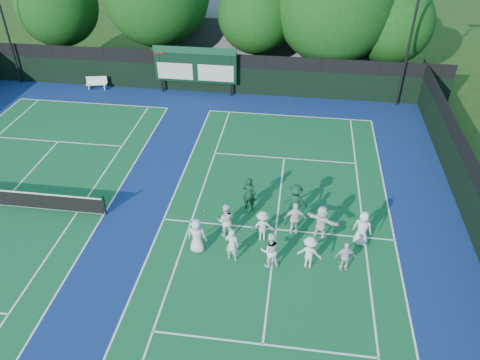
# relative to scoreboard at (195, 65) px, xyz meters

# --- Properties ---
(ground) EXTENTS (120.00, 120.00, 0.00)m
(ground) POSITION_rel_scoreboard_xyz_m (7.01, -15.59, -2.19)
(ground) COLOR #1F3D10
(ground) RESTS_ON ground
(court_apron) EXTENTS (34.00, 32.00, 0.01)m
(court_apron) POSITION_rel_scoreboard_xyz_m (1.01, -14.59, -2.19)
(court_apron) COLOR navy
(court_apron) RESTS_ON ground
(near_court) EXTENTS (11.05, 23.85, 0.01)m
(near_court) POSITION_rel_scoreboard_xyz_m (7.01, -14.59, -2.18)
(near_court) COLOR #125A2C
(near_court) RESTS_ON ground
(left_court) EXTENTS (11.05, 23.85, 0.01)m
(left_court) POSITION_rel_scoreboard_xyz_m (-6.99, -14.59, -2.18)
(left_court) COLOR #125A2C
(left_court) RESTS_ON ground
(back_fence) EXTENTS (34.00, 0.08, 3.00)m
(back_fence) POSITION_rel_scoreboard_xyz_m (1.01, 0.41, -0.83)
(back_fence) COLOR black
(back_fence) RESTS_ON ground
(scoreboard) EXTENTS (6.00, 0.21, 3.55)m
(scoreboard) POSITION_rel_scoreboard_xyz_m (0.00, 0.00, 0.00)
(scoreboard) COLOR black
(scoreboard) RESTS_ON ground
(clubhouse) EXTENTS (18.00, 6.00, 4.00)m
(clubhouse) POSITION_rel_scoreboard_xyz_m (5.01, 8.41, -0.19)
(clubhouse) COLOR #5C5B60
(clubhouse) RESTS_ON ground
(light_pole_right) EXTENTS (1.20, 0.30, 10.12)m
(light_pole_right) POSITION_rel_scoreboard_xyz_m (14.51, 0.11, 4.11)
(light_pole_right) COLOR black
(light_pole_right) RESTS_ON ground
(bench) EXTENTS (1.57, 0.72, 0.96)m
(bench) POSITION_rel_scoreboard_xyz_m (-7.62, -0.22, -1.67)
(bench) COLOR white
(bench) RESTS_ON ground
(tree_a) EXTENTS (6.31, 6.31, 8.10)m
(tree_a) POSITION_rel_scoreboard_xyz_m (-11.55, 3.99, 2.59)
(tree_a) COLOR black
(tree_a) RESTS_ON ground
(tree_c) EXTENTS (5.74, 5.74, 7.70)m
(tree_c) POSITION_rel_scoreboard_xyz_m (4.08, 3.99, 2.48)
(tree_c) COLOR black
(tree_c) RESTS_ON ground
(tree_d) EXTENTS (8.68, 8.68, 10.14)m
(tree_d) POSITION_rel_scoreboard_xyz_m (9.80, 3.99, 3.39)
(tree_d) COLOR black
(tree_d) RESTS_ON ground
(tree_e) EXTENTS (5.87, 5.87, 7.53)m
(tree_e) POSITION_rel_scoreboard_xyz_m (14.04, 3.99, 2.25)
(tree_e) COLOR black
(tree_e) RESTS_ON ground
(tennis_ball_1) EXTENTS (0.07, 0.07, 0.07)m
(tennis_ball_1) POSITION_rel_scoreboard_xyz_m (7.87, -13.12, -2.16)
(tennis_ball_1) COLOR #C3C617
(tennis_ball_1) RESTS_ON ground
(tennis_ball_2) EXTENTS (0.07, 0.07, 0.07)m
(tennis_ball_2) POSITION_rel_scoreboard_xyz_m (9.90, -16.40, -2.16)
(tennis_ball_2) COLOR #C3C617
(tennis_ball_2) RESTS_ON ground
(tennis_ball_3) EXTENTS (0.07, 0.07, 0.07)m
(tennis_ball_3) POSITION_rel_scoreboard_xyz_m (3.38, -13.69, -2.16)
(tennis_ball_3) COLOR #C3C617
(tennis_ball_3) RESTS_ON ground
(tennis_ball_4) EXTENTS (0.07, 0.07, 0.07)m
(tennis_ball_4) POSITION_rel_scoreboard_xyz_m (7.60, -12.05, -2.16)
(tennis_ball_4) COLOR #C3C617
(tennis_ball_4) RESTS_ON ground
(player_front_0) EXTENTS (0.89, 0.62, 1.74)m
(player_front_0) POSITION_rel_scoreboard_xyz_m (3.64, -16.47, -1.32)
(player_front_0) COLOR white
(player_front_0) RESTS_ON ground
(player_front_1) EXTENTS (0.68, 0.51, 1.69)m
(player_front_1) POSITION_rel_scoreboard_xyz_m (5.25, -16.80, -1.35)
(player_front_1) COLOR silver
(player_front_1) RESTS_ON ground
(player_front_2) EXTENTS (1.00, 0.86, 1.76)m
(player_front_2) POSITION_rel_scoreboard_xyz_m (6.91, -16.94, -1.31)
(player_front_2) COLOR white
(player_front_2) RESTS_ON ground
(player_front_3) EXTENTS (1.12, 0.75, 1.61)m
(player_front_3) POSITION_rel_scoreboard_xyz_m (8.56, -16.77, -1.39)
(player_front_3) COLOR white
(player_front_3) RESTS_ON ground
(player_front_4) EXTENTS (0.91, 0.48, 1.47)m
(player_front_4) POSITION_rel_scoreboard_xyz_m (10.07, -16.75, -1.45)
(player_front_4) COLOR silver
(player_front_4) RESTS_ON ground
(player_back_0) EXTENTS (0.91, 0.75, 1.73)m
(player_back_0) POSITION_rel_scoreboard_xyz_m (4.72, -15.24, -1.33)
(player_back_0) COLOR white
(player_back_0) RESTS_ON ground
(player_back_1) EXTENTS (1.09, 0.73, 1.56)m
(player_back_1) POSITION_rel_scoreboard_xyz_m (6.42, -15.31, -1.41)
(player_back_1) COLOR silver
(player_back_1) RESTS_ON ground
(player_back_2) EXTENTS (1.02, 0.48, 1.70)m
(player_back_2) POSITION_rel_scoreboard_xyz_m (7.87, -14.66, -1.34)
(player_back_2) COLOR white
(player_back_2) RESTS_ON ground
(player_back_3) EXTENTS (1.66, 1.13, 1.72)m
(player_back_3) POSITION_rel_scoreboard_xyz_m (9.06, -14.76, -1.33)
(player_back_3) COLOR white
(player_back_3) RESTS_ON ground
(player_back_4) EXTENTS (1.00, 0.80, 1.77)m
(player_back_4) POSITION_rel_scoreboard_xyz_m (10.88, -14.98, -1.31)
(player_back_4) COLOR white
(player_back_4) RESTS_ON ground
(coach_left) EXTENTS (0.74, 0.56, 1.84)m
(coach_left) POSITION_rel_scoreboard_xyz_m (5.54, -13.15, -1.27)
(coach_left) COLOR #0F371C
(coach_left) RESTS_ON ground
(coach_right) EXTENTS (1.20, 0.75, 1.78)m
(coach_right) POSITION_rel_scoreboard_xyz_m (7.83, -13.37, -1.30)
(coach_right) COLOR #103D24
(coach_right) RESTS_ON ground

